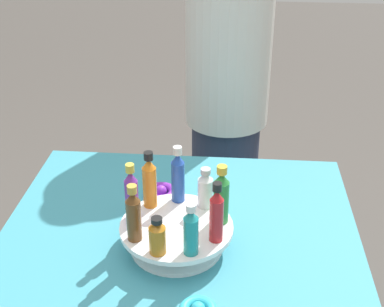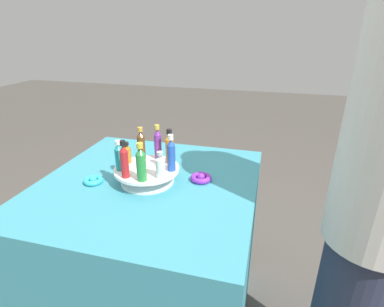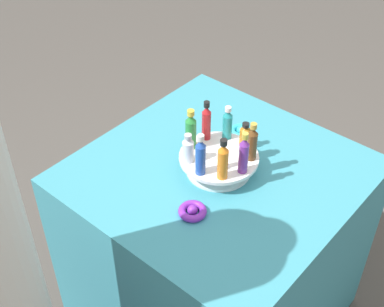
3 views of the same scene
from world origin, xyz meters
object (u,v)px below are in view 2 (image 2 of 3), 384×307
(bottle_purple, at_px, (158,143))
(ribbon_bow_teal, at_px, (93,180))
(bottle_amber, at_px, (127,153))
(bottle_blue, at_px, (171,154))
(bottle_brown, at_px, (141,144))
(bottle_orange, at_px, (170,148))
(ribbon_bow_purple, at_px, (201,178))
(person_figure, at_px, (382,199))
(bottle_teal, at_px, (119,156))
(display_stand, at_px, (147,174))
(bottle_red, at_px, (124,161))
(bottle_clear, at_px, (160,166))
(bottle_green, at_px, (141,164))

(bottle_purple, xyz_separation_m, ribbon_bow_teal, (0.22, 0.17, -0.12))
(bottle_amber, height_order, bottle_blue, bottle_blue)
(bottle_brown, bearing_deg, bottle_orange, 173.71)
(bottle_purple, distance_m, ribbon_bow_teal, 0.31)
(ribbon_bow_purple, distance_m, person_figure, 0.64)
(bottle_amber, relative_size, bottle_teal, 0.72)
(person_figure, bearing_deg, bottle_amber, -1.07)
(display_stand, height_order, bottle_red, bottle_red)
(display_stand, xyz_separation_m, bottle_blue, (-0.10, -0.01, 0.10))
(bottle_clear, bearing_deg, bottle_orange, -86.29)
(ribbon_bow_teal, distance_m, person_figure, 1.04)
(bottle_brown, height_order, ribbon_bow_teal, bottle_brown)
(bottle_amber, xyz_separation_m, ribbon_bow_teal, (0.11, 0.10, -0.09))
(bottle_teal, xyz_separation_m, ribbon_bow_purple, (-0.31, -0.11, -0.11))
(bottle_red, relative_size, ribbon_bow_teal, 1.88)
(bottle_teal, bearing_deg, bottle_blue, -166.29)
(ribbon_bow_purple, distance_m, ribbon_bow_teal, 0.44)
(bottle_orange, relative_size, bottle_brown, 1.06)
(bottle_orange, bearing_deg, bottle_red, 53.71)
(bottle_purple, relative_size, person_figure, 0.08)
(bottle_purple, bearing_deg, bottle_red, 73.71)
(display_stand, relative_size, ribbon_bow_teal, 3.36)
(bottle_clear, bearing_deg, bottle_green, 33.71)
(bottle_amber, distance_m, ribbon_bow_teal, 0.17)
(display_stand, relative_size, bottle_purple, 1.75)
(bottle_purple, bearing_deg, bottle_clear, 113.71)
(bottle_teal, bearing_deg, bottle_purple, -126.29)
(bottle_orange, bearing_deg, ribbon_bow_purple, 177.48)
(bottle_green, distance_m, bottle_brown, 0.21)
(bottle_teal, height_order, bottle_brown, bottle_brown)
(bottle_orange, relative_size, ribbon_bow_teal, 1.88)
(bottle_teal, relative_size, bottle_purple, 0.83)
(bottle_orange, distance_m, bottle_purple, 0.07)
(bottle_amber, relative_size, bottle_clear, 0.85)
(bottle_orange, xyz_separation_m, ribbon_bow_teal, (0.29, 0.14, -0.12))
(ribbon_bow_purple, bearing_deg, bottle_green, 41.88)
(bottle_green, relative_size, bottle_purple, 0.99)
(bottle_purple, height_order, ribbon_bow_purple, bottle_purple)
(bottle_clear, distance_m, ribbon_bow_teal, 0.31)
(bottle_clear, bearing_deg, bottle_teal, -6.29)
(bottle_clear, relative_size, person_figure, 0.06)
(bottle_green, relative_size, bottle_orange, 1.01)
(bottle_blue, height_order, bottle_orange, bottle_blue)
(bottle_clear, xyz_separation_m, bottle_brown, (0.14, -0.15, 0.02))
(display_stand, height_order, bottle_brown, bottle_brown)
(bottle_blue, height_order, person_figure, person_figure)
(bottle_green, bearing_deg, person_figure, -179.66)
(bottle_blue, bearing_deg, bottle_brown, -26.29)
(display_stand, bearing_deg, bottle_orange, -136.29)
(ribbon_bow_teal, bearing_deg, bottle_green, 171.51)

